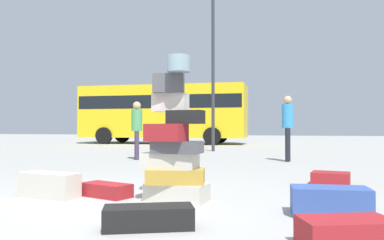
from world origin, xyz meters
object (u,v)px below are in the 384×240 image
suitcase_black_white_trunk (148,217)px  suitcase_maroon_upright_blue (106,190)px  suitcase_navy_behind_tower (330,201)px  suitcase_tower (174,147)px  suitcase_maroon_right_side (347,233)px  parked_bus (163,110)px  person_bearded_onlooker (288,122)px  suitcase_cream_foreground_near (49,185)px  lamp_post (213,35)px  suitcase_maroon_left_side (331,179)px  person_tourist_with_camera (137,125)px

suitcase_black_white_trunk → suitcase_maroon_upright_blue: 1.71m
suitcase_black_white_trunk → suitcase_navy_behind_tower: (1.57, 0.96, 0.05)m
suitcase_tower → suitcase_black_white_trunk: size_ratio=2.25×
suitcase_navy_behind_tower → suitcase_maroon_right_side: size_ratio=1.13×
suitcase_navy_behind_tower → parked_bus: parked_bus is taller
person_bearded_onlooker → parked_bus: bearing=-142.3°
parked_bus → suitcase_maroon_upright_blue: bearing=-75.6°
suitcase_cream_foreground_near → suitcase_maroon_right_side: 3.61m
suitcase_maroon_upright_blue → suitcase_maroon_right_side: 3.08m
suitcase_maroon_upright_blue → suitcase_navy_behind_tower: size_ratio=0.88×
suitcase_cream_foreground_near → lamp_post: size_ratio=0.12×
suitcase_navy_behind_tower → parked_bus: (-7.60, 16.09, 1.69)m
suitcase_maroon_left_side → lamp_post: size_ratio=0.08×
suitcase_tower → lamp_post: lamp_post is taller
suitcase_maroon_left_side → parked_bus: bearing=127.9°
suitcase_maroon_upright_blue → parked_bus: 16.58m
suitcase_maroon_left_side → person_bearded_onlooker: 4.30m
lamp_post → person_bearded_onlooker: bearing=-52.8°
suitcase_cream_foreground_near → suitcase_maroon_right_side: (3.40, -1.20, -0.05)m
suitcase_tower → person_bearded_onlooker: size_ratio=1.03×
suitcase_maroon_left_side → suitcase_maroon_upright_blue: bearing=-138.2°
suitcase_black_white_trunk → suitcase_maroon_upright_blue: bearing=107.0°
suitcase_maroon_left_side → suitcase_cream_foreground_near: bearing=-140.7°
suitcase_tower → suitcase_maroon_right_side: bearing=-38.2°
suitcase_maroon_left_side → parked_bus: (-7.76, 13.90, 1.73)m
person_bearded_onlooker → suitcase_black_white_trunk: bearing=-5.3°
suitcase_maroon_left_side → lamp_post: bearing=123.4°
suitcase_tower → suitcase_maroon_left_side: (1.92, 1.85, -0.54)m
suitcase_cream_foreground_near → suitcase_maroon_left_side: size_ratio=1.45×
suitcase_maroon_left_side → suitcase_navy_behind_tower: (-0.16, -2.19, 0.04)m
suitcase_navy_behind_tower → person_bearded_onlooker: 6.41m
suitcase_maroon_upright_blue → person_tourist_with_camera: bearing=128.0°
suitcase_black_white_trunk → person_bearded_onlooker: person_bearded_onlooker is taller
suitcase_navy_behind_tower → person_bearded_onlooker: (-0.62, 6.32, 0.89)m
suitcase_maroon_upright_blue → suitcase_maroon_left_side: suitcase_maroon_left_side is taller
suitcase_maroon_upright_blue → lamp_post: (-0.76, 9.70, 4.28)m
suitcase_tower → person_tourist_with_camera: (-2.89, 5.44, 0.31)m
lamp_post → suitcase_maroon_right_side: bearing=-72.6°
suitcase_maroon_left_side → lamp_post: 9.64m
suitcase_black_white_trunk → suitcase_navy_behind_tower: size_ratio=1.03×
suitcase_maroon_left_side → suitcase_navy_behind_tower: 2.20m
suitcase_maroon_upright_blue → suitcase_navy_behind_tower: bearing=10.7°
person_bearded_onlooker → parked_bus: parked_bus is taller
suitcase_cream_foreground_near → suitcase_black_white_trunk: bearing=-22.0°
person_bearded_onlooker → person_tourist_with_camera: bearing=-80.3°
suitcase_maroon_right_side → person_tourist_with_camera: 8.36m
suitcase_maroon_right_side → person_bearded_onlooker: person_bearded_onlooker is taller
person_bearded_onlooker → person_tourist_with_camera: size_ratio=1.07×
person_tourist_with_camera → suitcase_black_white_trunk: bearing=-1.5°
person_tourist_with_camera → suitcase_navy_behind_tower: bearing=12.8°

